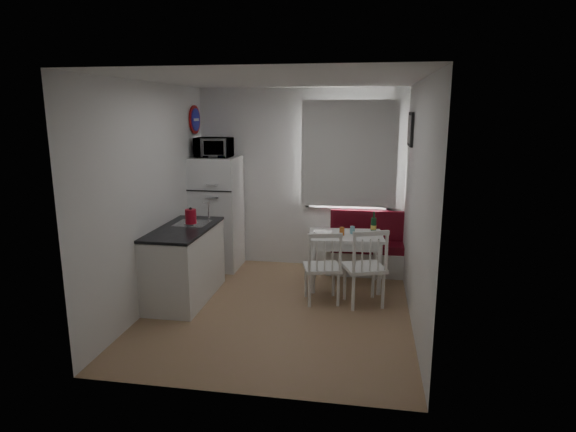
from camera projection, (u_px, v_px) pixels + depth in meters
name	position (u px, v px, depth m)	size (l,w,h in m)	color
floor	(279.00, 309.00, 5.64)	(3.00, 3.50, 0.02)	#A38257
ceiling	(278.00, 80.00, 5.08)	(3.00, 3.50, 0.02)	white
wall_back	(301.00, 179.00, 7.04)	(3.00, 0.02, 2.60)	white
wall_front	(236.00, 242.00, 3.67)	(3.00, 0.02, 2.60)	white
wall_left	(152.00, 196.00, 5.60)	(0.02, 3.50, 2.60)	white
wall_right	(417.00, 205.00, 5.12)	(0.02, 3.50, 2.60)	white
window	(349.00, 157.00, 6.83)	(1.22, 0.06, 1.47)	white
curtain	(349.00, 154.00, 6.75)	(1.35, 0.02, 1.50)	silver
kitchen_counter	(185.00, 263.00, 5.89)	(0.62, 1.32, 1.16)	white
wall_sign	(195.00, 120.00, 6.81)	(0.40, 0.40, 0.03)	#1A1DA0
picture_frame	(410.00, 129.00, 6.02)	(0.04, 0.52, 0.42)	black
bench	(370.00, 253.00, 6.86)	(1.22, 0.47, 0.87)	white
dining_table	(346.00, 240.00, 6.25)	(1.00, 0.75, 0.71)	white
chair_left	(321.00, 260.00, 5.67)	(0.51, 0.50, 0.48)	white
chair_right	(364.00, 260.00, 5.57)	(0.56, 0.56, 0.51)	white
fridge	(217.00, 213.00, 7.00)	(0.65, 0.65, 1.63)	white
microwave	(214.00, 148.00, 6.75)	(0.50, 0.34, 0.27)	white
kettle	(191.00, 217.00, 5.88)	(0.16, 0.16, 0.22)	#A70D20
wine_bottle	(374.00, 223.00, 6.24)	(0.07, 0.07, 0.29)	#154121
drinking_glass_orange	(342.00, 231.00, 6.18)	(0.06, 0.06, 0.11)	#CB6621
drinking_glass_blue	(352.00, 230.00, 6.26)	(0.06, 0.06, 0.10)	#76B7C9
plate	(323.00, 232.00, 6.30)	(0.24, 0.24, 0.02)	white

